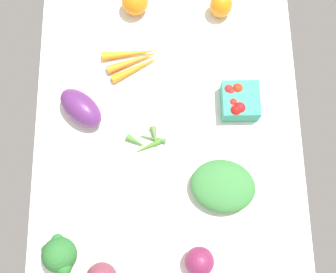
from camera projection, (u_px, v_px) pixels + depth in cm
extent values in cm
cube|color=white|center=(168.00, 139.00, 126.40)|extent=(104.00, 76.00, 2.00)
cone|color=#4B872C|center=(147.00, 147.00, 123.88)|extent=(4.82, 7.98, 1.69)
cone|color=#43822D|center=(136.00, 142.00, 124.14)|extent=(4.71, 6.26, 1.99)
cone|color=#4C7D3F|center=(150.00, 136.00, 124.84)|extent=(3.59, 9.08, 1.48)
cone|color=#54793A|center=(155.00, 137.00, 124.52)|extent=(6.73, 3.16, 1.94)
ellipsoid|color=orange|center=(221.00, 5.00, 132.79)|extent=(9.63, 9.63, 8.07)
ellipsoid|color=#5D2A6B|center=(81.00, 108.00, 123.76)|extent=(15.51, 15.88, 7.99)
sphere|color=#7C234C|center=(199.00, 262.00, 112.45)|extent=(7.60, 7.60, 7.60)
sphere|color=orange|center=(135.00, 2.00, 133.10)|extent=(8.12, 8.12, 8.12)
ellipsoid|color=#3A803D|center=(223.00, 186.00, 118.45)|extent=(17.49, 19.91, 6.36)
cone|color=orange|center=(138.00, 68.00, 130.13)|extent=(9.86, 15.92, 2.54)
cone|color=orange|center=(135.00, 61.00, 130.68)|extent=(8.46, 17.01, 2.69)
cone|color=orange|center=(132.00, 53.00, 131.34)|extent=(4.55, 18.00, 2.70)
cylinder|color=#A2D27A|center=(64.00, 255.00, 114.84)|extent=(3.10, 3.10, 3.57)
sphere|color=#2C6E2F|center=(59.00, 255.00, 109.94)|extent=(8.86, 8.86, 8.86)
sphere|color=#287430|center=(58.00, 240.00, 110.87)|extent=(3.38, 3.38, 3.38)
sphere|color=#2F6F33|center=(47.00, 250.00, 110.99)|extent=(3.06, 3.06, 3.06)
sphere|color=#2C6F2D|center=(64.00, 268.00, 108.34)|extent=(3.89, 3.89, 3.89)
cube|color=teal|center=(240.00, 101.00, 125.44)|extent=(10.50, 10.50, 5.89)
sphere|color=red|center=(238.00, 88.00, 123.86)|extent=(2.91, 2.91, 2.91)
sphere|color=red|center=(233.00, 103.00, 122.91)|extent=(2.41, 2.41, 2.41)
sphere|color=red|center=(236.00, 110.00, 121.82)|extent=(3.04, 3.04, 3.04)
sphere|color=red|center=(231.00, 91.00, 123.94)|extent=(2.52, 2.52, 2.52)
sphere|color=red|center=(229.00, 89.00, 123.76)|extent=(2.61, 2.61, 2.61)
sphere|color=red|center=(240.00, 108.00, 122.30)|extent=(3.29, 3.29, 3.29)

